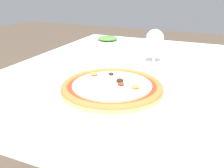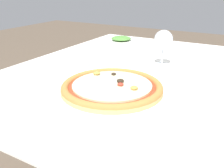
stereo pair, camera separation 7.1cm
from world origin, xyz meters
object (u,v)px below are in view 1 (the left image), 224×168
Objects in this scene: pizza_plate at (112,88)px; side_plate at (108,40)px; dining_table at (178,96)px; wine_glass_far_left at (155,40)px; fork at (73,71)px.

pizza_plate reaches higher than side_plate.
wine_glass_far_left is (-0.12, 0.09, 0.18)m from dining_table.
fork is at bearing 148.70° from pizza_plate.
pizza_plate is at bearing -31.30° from fork.
fork reaches higher than dining_table.
wine_glass_far_left is 0.76× the size of side_plate.
wine_glass_far_left is (0.25, 0.20, 0.09)m from fork.
side_plate is (-0.33, 0.30, -0.09)m from wine_glass_far_left.
wine_glass_far_left is at bearing 38.61° from fork.
wine_glass_far_left reaches higher than side_plate.
side_plate is at bearing 139.20° from dining_table.
dining_table is 7.39× the size of fork.
dining_table is 3.88× the size of pizza_plate.
pizza_plate reaches higher than dining_table.
pizza_plate is 0.24m from fork.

